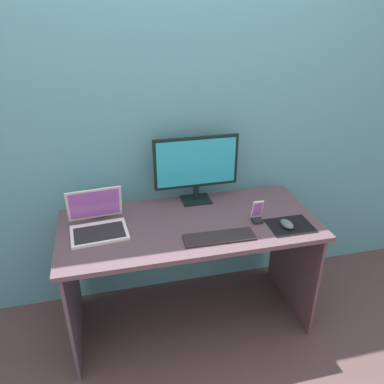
# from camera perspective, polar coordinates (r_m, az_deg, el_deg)

# --- Properties ---
(ground_plane) EXTENTS (8.00, 8.00, 0.00)m
(ground_plane) POSITION_cam_1_polar(r_m,az_deg,el_deg) (2.71, -0.34, -18.15)
(ground_plane) COLOR #4C3737
(wall_back) EXTENTS (6.00, 0.04, 2.50)m
(wall_back) POSITION_cam_1_polar(r_m,az_deg,el_deg) (2.40, -2.67, 10.77)
(wall_back) COLOR teal
(wall_back) RESTS_ON ground_plane
(desk) EXTENTS (1.49, 0.67, 0.75)m
(desk) POSITION_cam_1_polar(r_m,az_deg,el_deg) (2.32, -0.38, -7.75)
(desk) COLOR #513C43
(desk) RESTS_ON ground_plane
(monitor) EXTENTS (0.53, 0.14, 0.43)m
(monitor) POSITION_cam_1_polar(r_m,az_deg,el_deg) (2.37, 0.63, 3.86)
(monitor) COLOR black
(monitor) RESTS_ON desk
(laptop) EXTENTS (0.33, 0.30, 0.22)m
(laptop) POSITION_cam_1_polar(r_m,az_deg,el_deg) (2.21, -13.78, -4.48)
(laptop) COLOR silver
(laptop) RESTS_ON desk
(fishbowl) EXTENTS (0.14, 0.14, 0.14)m
(fishbowl) POSITION_cam_1_polar(r_m,az_deg,el_deg) (2.37, -13.55, -1.60)
(fishbowl) COLOR silver
(fishbowl) RESTS_ON desk
(keyboard_external) EXTENTS (0.40, 0.13, 0.01)m
(keyboard_external) POSITION_cam_1_polar(r_m,az_deg,el_deg) (2.11, 4.04, -6.70)
(keyboard_external) COLOR black
(keyboard_external) RESTS_ON desk
(mousepad) EXTENTS (0.25, 0.20, 0.00)m
(mousepad) POSITION_cam_1_polar(r_m,az_deg,el_deg) (2.28, 14.32, -4.85)
(mousepad) COLOR black
(mousepad) RESTS_ON desk
(mouse) EXTENTS (0.07, 0.11, 0.04)m
(mouse) POSITION_cam_1_polar(r_m,az_deg,el_deg) (2.25, 13.87, -4.62)
(mouse) COLOR #4B585D
(mouse) RESTS_ON mousepad
(phone_in_dock) EXTENTS (0.06, 0.06, 0.14)m
(phone_in_dock) POSITION_cam_1_polar(r_m,az_deg,el_deg) (2.26, 9.62, -3.27)
(phone_in_dock) COLOR black
(phone_in_dock) RESTS_ON desk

